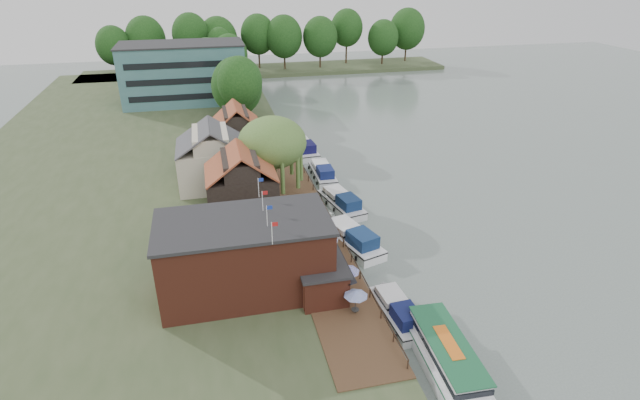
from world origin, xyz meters
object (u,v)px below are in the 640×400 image
cottage_c (237,133)px  umbrella_0 (356,302)px  cruiser_1 (352,236)px  umbrella_1 (346,277)px  tour_boat (450,361)px  umbrella_5 (320,219)px  cruiser_3 (323,171)px  umbrella_2 (326,261)px  cruiser_2 (341,200)px  hotel_block (184,73)px  cottage_a (241,183)px  umbrella_4 (324,233)px  willow (273,157)px  swan (425,361)px  cruiser_4 (304,146)px  cruiser_0 (397,309)px  pub (267,253)px  umbrella_3 (328,246)px  cottage_b (212,155)px

cottage_c → umbrella_0: bearing=-80.4°
cruiser_1 → umbrella_1: bearing=-126.8°
tour_boat → umbrella_5: bearing=104.3°
cruiser_3 → umbrella_2: bearing=-101.8°
cottage_c → cruiser_2: cottage_c is taller
cottage_c → umbrella_5: bearing=-73.5°
cruiser_2 → tour_boat: 29.31m
hotel_block → cottage_a: 56.47m
umbrella_0 → umbrella_4: size_ratio=1.00×
cottage_c → umbrella_2: 33.67m
umbrella_1 → cruiser_1: (3.21, 8.95, -1.00)m
willow → umbrella_0: (3.25, -25.81, -3.93)m
tour_boat → swan: (-1.22, 1.60, -1.18)m
umbrella_2 → tour_boat: 15.61m
cruiser_4 → cottage_c: bearing=-170.8°
cruiser_0 → cruiser_2: 22.07m
umbrella_4 → cruiser_0: size_ratio=0.26×
pub → umbrella_5: bearing=53.0°
cruiser_4 → pub: bearing=-111.1°
umbrella_3 → cruiser_0: 10.66m
hotel_block → cottage_c: size_ratio=2.99×
willow → umbrella_1: bearing=-81.0°
cottage_b → willow: (7.50, -5.00, 0.96)m
cottage_c → umbrella_1: bearing=-79.0°
hotel_block → cruiser_4: hotel_block is taller
cruiser_1 → cruiser_2: bearing=64.9°
umbrella_1 → tour_boat: (4.99, -11.21, -0.89)m
cottage_a → cottage_c: same height
cottage_c → swan: 47.24m
pub → umbrella_1: pub is taller
umbrella_4 → tour_boat: 20.36m
cottage_a → willow: size_ratio=0.82×
umbrella_1 → umbrella_3: (-0.30, 5.90, 0.00)m
cruiser_0 → cottage_a: bearing=115.1°
cottage_a → umbrella_4: cottage_a is taller
willow → umbrella_3: size_ratio=4.39×
umbrella_0 → swan: umbrella_0 is taller
cottage_a → cruiser_3: 17.23m
umbrella_4 → umbrella_1: bearing=-88.9°
cottage_a → umbrella_0: 22.40m
cottage_a → cottage_c: 19.03m
cottage_a → cottage_b: 10.44m
umbrella_5 → willow: bearing=109.8°
pub → willow: (3.50, 20.00, 1.56)m
cottage_b → cruiser_2: bearing=-30.2°
cruiser_0 → swan: (0.19, -5.65, -0.86)m
cottage_b → willow: bearing=-33.7°
hotel_block → willow: size_ratio=2.44×
pub → cruiser_1: (10.20, 6.83, -3.37)m
pub → cruiser_3: size_ratio=2.10×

